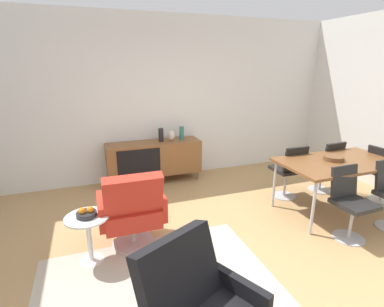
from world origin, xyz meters
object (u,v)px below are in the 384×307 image
(vase_ceramic_small, at_px, (182,133))
(dining_chair_front_left, at_px, (350,200))
(dining_table, at_px, (339,164))
(fruit_bowl, at_px, (86,213))
(wooden_bowl_on_table, at_px, (333,158))
(dining_chair_back_left, at_px, (289,169))
(lounge_chair_red, at_px, (132,209))
(vase_sculptural_dark, at_px, (171,136))
(side_table_round, at_px, (89,234))
(dining_chair_far_end, at_px, (383,172))
(vase_cobalt, at_px, (161,135))
(dining_chair_back_right, at_px, (326,164))
(sideboard, at_px, (154,158))

(vase_ceramic_small, bearing_deg, dining_chair_front_left, -62.70)
(dining_table, bearing_deg, fruit_bowl, -179.71)
(wooden_bowl_on_table, distance_m, dining_chair_back_left, 0.66)
(lounge_chair_red, bearing_deg, vase_sculptural_dark, 61.75)
(side_table_round, bearing_deg, lounge_chair_red, 13.52)
(dining_chair_back_left, bearing_deg, dining_chair_far_end, -24.38)
(dining_chair_far_end, distance_m, lounge_chair_red, 3.67)
(vase_cobalt, distance_m, dining_chair_back_right, 2.73)
(vase_sculptural_dark, height_order, wooden_bowl_on_table, vase_sculptural_dark)
(dining_chair_front_left, xyz_separation_m, lounge_chair_red, (-2.43, 0.66, -0.00))
(sideboard, relative_size, vase_sculptural_dark, 9.17)
(sideboard, bearing_deg, dining_table, -41.79)
(dining_chair_back_left, bearing_deg, fruit_bowl, -168.77)
(sideboard, bearing_deg, vase_cobalt, 0.80)
(vase_ceramic_small, distance_m, dining_chair_far_end, 3.17)
(sideboard, bearing_deg, side_table_round, -120.33)
(vase_cobalt, xyz_separation_m, lounge_chair_red, (-0.79, -1.80, -0.37))
(vase_ceramic_small, bearing_deg, dining_chair_back_left, -46.57)
(side_table_round, relative_size, fruit_bowl, 2.60)
(dining_chair_back_right, bearing_deg, dining_chair_front_left, -122.24)
(dining_table, relative_size, side_table_round, 3.08)
(wooden_bowl_on_table, distance_m, dining_chair_front_left, 0.74)
(dining_chair_back_left, relative_size, dining_chair_back_right, 1.00)
(vase_sculptural_dark, bearing_deg, fruit_bowl, -126.85)
(wooden_bowl_on_table, relative_size, lounge_chair_red, 0.27)
(vase_sculptural_dark, xyz_separation_m, lounge_chair_red, (-0.97, -1.80, -0.34))
(wooden_bowl_on_table, bearing_deg, dining_chair_back_right, 51.46)
(dining_chair_front_left, bearing_deg, wooden_bowl_on_table, 63.80)
(dining_chair_front_left, height_order, lounge_chair_red, lounge_chair_red)
(lounge_chair_red, bearing_deg, side_table_round, -166.48)
(side_table_round, bearing_deg, dining_chair_front_left, -10.64)
(wooden_bowl_on_table, bearing_deg, side_table_round, -178.84)
(vase_ceramic_small, relative_size, dining_chair_back_left, 0.28)
(wooden_bowl_on_table, height_order, lounge_chair_red, lounge_chair_red)
(vase_cobalt, height_order, dining_table, vase_cobalt)
(dining_chair_back_left, bearing_deg, wooden_bowl_on_table, -59.63)
(sideboard, relative_size, fruit_bowl, 8.00)
(lounge_chair_red, bearing_deg, dining_chair_far_end, -1.57)
(sideboard, height_order, lounge_chair_red, lounge_chair_red)
(vase_cobalt, distance_m, dining_chair_far_end, 3.47)
(dining_chair_far_end, xyz_separation_m, dining_chair_back_left, (-1.24, 0.56, 0.00))
(sideboard, distance_m, dining_chair_far_end, 3.57)
(sideboard, distance_m, wooden_bowl_on_table, 2.80)
(dining_chair_back_left, distance_m, lounge_chair_red, 2.47)
(sideboard, relative_size, dining_chair_far_end, 1.87)
(vase_sculptural_dark, relative_size, dining_chair_back_left, 0.20)
(dining_chair_back_right, bearing_deg, dining_chair_far_end, -46.37)
(vase_sculptural_dark, relative_size, dining_table, 0.11)
(dining_table, height_order, side_table_round, dining_table)
(dining_chair_front_left, bearing_deg, dining_chair_far_end, 24.14)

